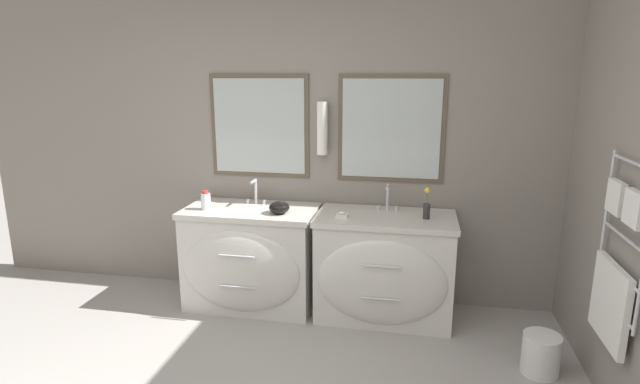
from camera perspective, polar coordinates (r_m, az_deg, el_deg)
The scene contains 10 objects.
wall_back at distance 4.14m, azimuth -2.46°, elevation 5.58°, with size 5.79×0.17×2.60m.
vanity_left at distance 4.11m, azimuth -7.96°, elevation -7.43°, with size 1.05×0.64×0.82m.
vanity_right at distance 3.91m, azimuth 7.33°, elevation -8.53°, with size 1.05×0.64×0.82m.
faucet_left at distance 4.12m, azimuth -7.41°, elevation 0.02°, with size 0.17×0.13×0.21m.
faucet_right at distance 3.92m, azimuth 7.72°, elevation -0.69°, with size 0.17×0.13×0.21m.
toiletry_bottle at distance 4.03m, azimuth -12.92°, elevation -0.99°, with size 0.07×0.07×0.15m.
amenity_bowl at distance 3.84m, azimuth -4.68°, elevation -1.78°, with size 0.16×0.16×0.10m.
flower_vase at distance 3.76m, azimuth 12.10°, elevation -1.57°, with size 0.05×0.05×0.24m.
soap_dish at distance 3.74m, azimuth 2.51°, elevation -2.66°, with size 0.09×0.06×0.04m.
waste_bin at distance 3.61m, azimuth 23.93°, elevation -16.50°, with size 0.24×0.24×0.26m.
Camera 1 is at (0.97, -1.74, 1.88)m, focal length 28.00 mm.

